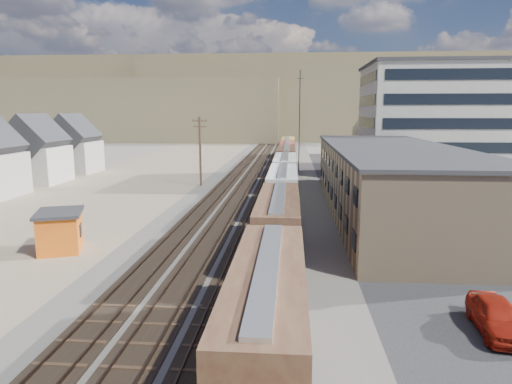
# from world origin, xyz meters

# --- Properties ---
(ground) EXTENTS (300.00, 300.00, 0.00)m
(ground) POSITION_xyz_m (0.00, 0.00, 0.00)
(ground) COLOR #6B6356
(ground) RESTS_ON ground
(ballast_bed) EXTENTS (18.00, 200.00, 0.06)m
(ballast_bed) POSITION_xyz_m (0.00, 50.00, 0.03)
(ballast_bed) COLOR #4C4742
(ballast_bed) RESTS_ON ground
(dirt_yard) EXTENTS (24.00, 180.00, 0.03)m
(dirt_yard) POSITION_xyz_m (-20.00, 40.00, 0.01)
(dirt_yard) COLOR #836E5A
(dirt_yard) RESTS_ON ground
(asphalt_lot) EXTENTS (26.00, 120.00, 0.04)m
(asphalt_lot) POSITION_xyz_m (22.00, 35.00, 0.02)
(asphalt_lot) COLOR #232326
(asphalt_lot) RESTS_ON ground
(rail_tracks) EXTENTS (11.40, 200.00, 0.24)m
(rail_tracks) POSITION_xyz_m (-0.55, 50.00, 0.11)
(rail_tracks) COLOR black
(rail_tracks) RESTS_ON ground
(freight_train) EXTENTS (3.00, 119.74, 4.46)m
(freight_train) POSITION_xyz_m (3.80, 32.41, 2.79)
(freight_train) COLOR black
(freight_train) RESTS_ON ground
(warehouse) EXTENTS (12.40, 40.40, 7.25)m
(warehouse) POSITION_xyz_m (14.98, 25.00, 3.65)
(warehouse) COLOR tan
(warehouse) RESTS_ON ground
(office_tower) EXTENTS (22.60, 18.60, 18.45)m
(office_tower) POSITION_xyz_m (27.95, 54.95, 9.26)
(office_tower) COLOR #9E998E
(office_tower) RESTS_ON ground
(utility_pole_north) EXTENTS (2.20, 0.32, 10.00)m
(utility_pole_north) POSITION_xyz_m (-8.50, 42.00, 5.30)
(utility_pole_north) COLOR #382619
(utility_pole_north) RESTS_ON ground
(radio_mast) EXTENTS (1.20, 0.16, 18.00)m
(radio_mast) POSITION_xyz_m (6.00, 60.00, 9.12)
(radio_mast) COLOR black
(radio_mast) RESTS_ON ground
(hills_north) EXTENTS (265.00, 80.00, 32.00)m
(hills_north) POSITION_xyz_m (0.17, 167.92, 14.10)
(hills_north) COLOR brown
(hills_north) RESTS_ON ground
(maintenance_shed) EXTENTS (4.56, 5.15, 3.14)m
(maintenance_shed) POSITION_xyz_m (-13.16, 10.02, 1.61)
(maintenance_shed) COLOR orange
(maintenance_shed) RESTS_ON ground
(parked_car_red) EXTENTS (2.38, 5.04, 1.67)m
(parked_car_red) POSITION_xyz_m (14.80, -1.33, 0.83)
(parked_car_red) COLOR maroon
(parked_car_red) RESTS_ON ground
(parked_car_blue) EXTENTS (5.80, 5.61, 1.54)m
(parked_car_blue) POSITION_xyz_m (26.41, 46.79, 0.77)
(parked_car_blue) COLOR navy
(parked_car_blue) RESTS_ON ground
(parked_car_far) EXTENTS (3.15, 5.34, 1.71)m
(parked_car_far) POSITION_xyz_m (34.00, 43.01, 0.85)
(parked_car_far) COLOR silver
(parked_car_far) RESTS_ON ground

